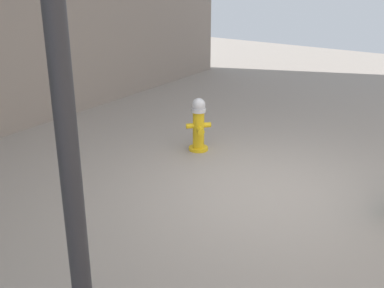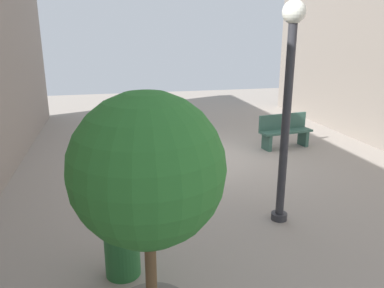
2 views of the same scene
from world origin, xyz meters
name	(u,v)px [view 1 (image 1 of 2)]	position (x,y,z in m)	size (l,w,h in m)	color
ground_plane	(265,192)	(0.00, 0.00, 0.00)	(23.40, 23.40, 0.00)	gray
fire_hydrant	(199,125)	(1.60, -0.79, 0.44)	(0.37, 0.37, 0.88)	gold
street_lamp	(61,77)	(-0.23, 3.48, 2.28)	(0.36, 0.36, 3.64)	#2D2D33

